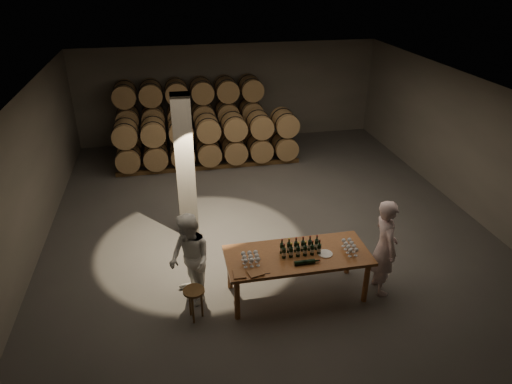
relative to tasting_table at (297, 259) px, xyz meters
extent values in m
plane|color=#514E4C|center=(0.00, 2.50, -0.80)|extent=(12.00, 12.00, 0.00)
plane|color=#605E59|center=(0.00, 2.50, 2.40)|extent=(12.00, 12.00, 0.00)
plane|color=#646056|center=(0.00, 8.50, 0.80)|extent=(10.00, 0.00, 10.00)
plane|color=#646056|center=(-5.00, 2.50, 0.80)|extent=(0.00, 12.00, 12.00)
plane|color=#646056|center=(5.00, 2.50, 0.80)|extent=(0.00, 12.00, 12.00)
cube|color=gray|center=(-1.80, 2.70, 0.80)|extent=(0.40, 0.40, 3.20)
cylinder|color=brown|center=(-1.18, -0.43, -0.38)|extent=(0.10, 0.10, 0.84)
cylinder|color=brown|center=(1.18, -0.43, -0.38)|extent=(0.10, 0.10, 0.84)
cylinder|color=brown|center=(-1.18, 0.43, -0.38)|extent=(0.10, 0.10, 0.84)
cylinder|color=brown|center=(1.18, 0.43, -0.38)|extent=(0.10, 0.10, 0.84)
cube|color=brown|center=(0.00, 0.00, 0.07)|extent=(2.60, 1.10, 0.06)
cube|color=brown|center=(-1.35, 7.40, -0.74)|extent=(4.70, 0.10, 0.12)
cube|color=brown|center=(-1.35, 8.00, -0.74)|extent=(4.70, 0.10, 0.12)
cylinder|color=olive|center=(-3.30, 7.70, -0.33)|extent=(0.70, 0.95, 0.70)
cylinder|color=black|center=(-3.30, 7.44, -0.33)|extent=(0.73, 0.04, 0.73)
cylinder|color=black|center=(-3.30, 7.96, -0.33)|extent=(0.73, 0.04, 0.73)
cylinder|color=olive|center=(-2.52, 7.70, -0.33)|extent=(0.70, 0.95, 0.70)
cylinder|color=black|center=(-2.52, 7.44, -0.33)|extent=(0.73, 0.04, 0.73)
cylinder|color=black|center=(-2.52, 7.96, -0.33)|extent=(0.73, 0.04, 0.73)
cylinder|color=olive|center=(-1.74, 7.70, -0.33)|extent=(0.70, 0.95, 0.70)
cylinder|color=black|center=(-1.74, 7.44, -0.33)|extent=(0.73, 0.04, 0.73)
cylinder|color=black|center=(-1.74, 7.96, -0.33)|extent=(0.73, 0.04, 0.73)
cylinder|color=olive|center=(-0.96, 7.70, -0.33)|extent=(0.70, 0.95, 0.70)
cylinder|color=black|center=(-0.96, 7.44, -0.33)|extent=(0.73, 0.04, 0.73)
cylinder|color=black|center=(-0.96, 7.96, -0.33)|extent=(0.73, 0.04, 0.73)
cylinder|color=olive|center=(-0.18, 7.70, -0.33)|extent=(0.70, 0.95, 0.70)
cylinder|color=black|center=(-0.18, 7.44, -0.33)|extent=(0.73, 0.04, 0.73)
cylinder|color=black|center=(-0.18, 7.96, -0.33)|extent=(0.73, 0.04, 0.73)
cylinder|color=olive|center=(0.60, 7.70, -0.33)|extent=(0.70, 0.95, 0.70)
cylinder|color=black|center=(0.60, 7.44, -0.33)|extent=(0.73, 0.04, 0.73)
cylinder|color=black|center=(0.60, 7.96, -0.33)|extent=(0.73, 0.04, 0.73)
cylinder|color=olive|center=(-3.30, 7.70, 0.41)|extent=(0.70, 0.95, 0.70)
cylinder|color=black|center=(-3.30, 7.44, 0.41)|extent=(0.73, 0.04, 0.73)
cylinder|color=black|center=(-3.30, 7.96, 0.41)|extent=(0.73, 0.04, 0.73)
cylinder|color=olive|center=(-2.52, 7.70, 0.41)|extent=(0.70, 0.95, 0.70)
cylinder|color=black|center=(-2.52, 7.44, 0.41)|extent=(0.73, 0.04, 0.73)
cylinder|color=black|center=(-2.52, 7.96, 0.41)|extent=(0.73, 0.04, 0.73)
cylinder|color=olive|center=(-1.74, 7.70, 0.41)|extent=(0.70, 0.95, 0.70)
cylinder|color=black|center=(-1.74, 7.44, 0.41)|extent=(0.73, 0.04, 0.73)
cylinder|color=black|center=(-1.74, 7.96, 0.41)|extent=(0.73, 0.04, 0.73)
cylinder|color=olive|center=(-0.96, 7.70, 0.41)|extent=(0.70, 0.95, 0.70)
cylinder|color=black|center=(-0.96, 7.44, 0.41)|extent=(0.73, 0.04, 0.73)
cylinder|color=black|center=(-0.96, 7.96, 0.41)|extent=(0.73, 0.04, 0.73)
cylinder|color=olive|center=(-0.18, 7.70, 0.41)|extent=(0.70, 0.95, 0.70)
cylinder|color=black|center=(-0.18, 7.44, 0.41)|extent=(0.73, 0.04, 0.73)
cylinder|color=black|center=(-0.18, 7.96, 0.41)|extent=(0.73, 0.04, 0.73)
cylinder|color=olive|center=(0.60, 7.70, 0.41)|extent=(0.70, 0.95, 0.70)
cylinder|color=black|center=(0.60, 7.44, 0.41)|extent=(0.73, 0.04, 0.73)
cylinder|color=black|center=(0.60, 7.96, 0.41)|extent=(0.73, 0.04, 0.73)
cylinder|color=olive|center=(-3.30, 7.70, 1.15)|extent=(0.70, 0.95, 0.70)
cylinder|color=black|center=(-3.30, 7.44, 1.15)|extent=(0.73, 0.04, 0.73)
cylinder|color=black|center=(-3.30, 7.96, 1.15)|extent=(0.73, 0.04, 0.73)
cylinder|color=olive|center=(-2.52, 7.70, 1.15)|extent=(0.70, 0.95, 0.70)
cylinder|color=black|center=(-2.52, 7.44, 1.15)|extent=(0.73, 0.04, 0.73)
cylinder|color=black|center=(-2.52, 7.96, 1.15)|extent=(0.73, 0.04, 0.73)
cylinder|color=olive|center=(-1.74, 7.70, 1.15)|extent=(0.70, 0.95, 0.70)
cylinder|color=black|center=(-1.74, 7.44, 1.15)|extent=(0.73, 0.04, 0.73)
cylinder|color=black|center=(-1.74, 7.96, 1.15)|extent=(0.73, 0.04, 0.73)
cylinder|color=olive|center=(-0.96, 7.70, 1.15)|extent=(0.70, 0.95, 0.70)
cylinder|color=black|center=(-0.96, 7.44, 1.15)|extent=(0.73, 0.04, 0.73)
cylinder|color=black|center=(-0.96, 7.96, 1.15)|extent=(0.73, 0.04, 0.73)
cylinder|color=olive|center=(-0.18, 7.70, 1.15)|extent=(0.70, 0.95, 0.70)
cylinder|color=black|center=(-0.18, 7.44, 1.15)|extent=(0.73, 0.04, 0.73)
cylinder|color=black|center=(-0.18, 7.96, 1.15)|extent=(0.73, 0.04, 0.73)
cylinder|color=olive|center=(0.60, 7.70, 1.15)|extent=(0.70, 0.95, 0.70)
cylinder|color=black|center=(0.60, 7.44, 1.15)|extent=(0.73, 0.04, 0.73)
cylinder|color=black|center=(0.60, 7.96, 1.15)|extent=(0.73, 0.04, 0.73)
cube|color=brown|center=(-0.96, 6.00, -0.74)|extent=(5.48, 0.10, 0.12)
cube|color=brown|center=(-0.96, 6.60, -0.74)|extent=(5.48, 0.10, 0.12)
cylinder|color=olive|center=(-3.30, 6.30, -0.33)|extent=(0.70, 0.95, 0.70)
cylinder|color=black|center=(-3.30, 6.04, -0.33)|extent=(0.73, 0.04, 0.73)
cylinder|color=black|center=(-3.30, 6.56, -0.33)|extent=(0.73, 0.04, 0.73)
cylinder|color=olive|center=(-2.52, 6.30, -0.33)|extent=(0.70, 0.95, 0.70)
cylinder|color=black|center=(-2.52, 6.04, -0.33)|extent=(0.73, 0.04, 0.73)
cylinder|color=black|center=(-2.52, 6.56, -0.33)|extent=(0.73, 0.04, 0.73)
cylinder|color=olive|center=(-1.74, 6.30, -0.33)|extent=(0.70, 0.95, 0.70)
cylinder|color=black|center=(-1.74, 6.04, -0.33)|extent=(0.73, 0.04, 0.73)
cylinder|color=black|center=(-1.74, 6.56, -0.33)|extent=(0.73, 0.04, 0.73)
cylinder|color=olive|center=(-0.96, 6.30, -0.33)|extent=(0.70, 0.95, 0.70)
cylinder|color=black|center=(-0.96, 6.04, -0.33)|extent=(0.73, 0.04, 0.73)
cylinder|color=black|center=(-0.96, 6.56, -0.33)|extent=(0.73, 0.04, 0.73)
cylinder|color=olive|center=(-0.18, 6.30, -0.33)|extent=(0.70, 0.95, 0.70)
cylinder|color=black|center=(-0.18, 6.04, -0.33)|extent=(0.73, 0.04, 0.73)
cylinder|color=black|center=(-0.18, 6.56, -0.33)|extent=(0.73, 0.04, 0.73)
cylinder|color=olive|center=(0.60, 6.30, -0.33)|extent=(0.70, 0.95, 0.70)
cylinder|color=black|center=(0.60, 6.04, -0.33)|extent=(0.73, 0.04, 0.73)
cylinder|color=black|center=(0.60, 6.56, -0.33)|extent=(0.73, 0.04, 0.73)
cylinder|color=olive|center=(1.38, 6.30, -0.33)|extent=(0.70, 0.95, 0.70)
cylinder|color=black|center=(1.38, 6.04, -0.33)|extent=(0.73, 0.04, 0.73)
cylinder|color=black|center=(1.38, 6.56, -0.33)|extent=(0.73, 0.04, 0.73)
cylinder|color=olive|center=(-3.30, 6.30, 0.41)|extent=(0.70, 0.95, 0.70)
cylinder|color=black|center=(-3.30, 6.04, 0.41)|extent=(0.73, 0.04, 0.73)
cylinder|color=black|center=(-3.30, 6.56, 0.41)|extent=(0.73, 0.04, 0.73)
cylinder|color=olive|center=(-2.52, 6.30, 0.41)|extent=(0.70, 0.95, 0.70)
cylinder|color=black|center=(-2.52, 6.04, 0.41)|extent=(0.73, 0.04, 0.73)
cylinder|color=black|center=(-2.52, 6.56, 0.41)|extent=(0.73, 0.04, 0.73)
cylinder|color=olive|center=(-1.74, 6.30, 0.41)|extent=(0.70, 0.95, 0.70)
cylinder|color=black|center=(-1.74, 6.04, 0.41)|extent=(0.73, 0.04, 0.73)
cylinder|color=black|center=(-1.74, 6.56, 0.41)|extent=(0.73, 0.04, 0.73)
cylinder|color=olive|center=(-0.96, 6.30, 0.41)|extent=(0.70, 0.95, 0.70)
cylinder|color=black|center=(-0.96, 6.04, 0.41)|extent=(0.73, 0.04, 0.73)
cylinder|color=black|center=(-0.96, 6.56, 0.41)|extent=(0.73, 0.04, 0.73)
cylinder|color=olive|center=(-0.18, 6.30, 0.41)|extent=(0.70, 0.95, 0.70)
cylinder|color=black|center=(-0.18, 6.04, 0.41)|extent=(0.73, 0.04, 0.73)
cylinder|color=black|center=(-0.18, 6.56, 0.41)|extent=(0.73, 0.04, 0.73)
cylinder|color=olive|center=(0.60, 6.30, 0.41)|extent=(0.70, 0.95, 0.70)
cylinder|color=black|center=(0.60, 6.04, 0.41)|extent=(0.73, 0.04, 0.73)
cylinder|color=black|center=(0.60, 6.56, 0.41)|extent=(0.73, 0.04, 0.73)
cylinder|color=olive|center=(1.38, 6.30, 0.41)|extent=(0.70, 0.95, 0.70)
cylinder|color=black|center=(1.38, 6.04, 0.41)|extent=(0.73, 0.04, 0.73)
cylinder|color=black|center=(1.38, 6.56, 0.41)|extent=(0.73, 0.04, 0.73)
cylinder|color=black|center=(-0.27, -0.06, 0.20)|extent=(0.07, 0.07, 0.20)
cylinder|color=silver|center=(-0.27, -0.06, 0.19)|extent=(0.07, 0.07, 0.06)
cylinder|color=black|center=(-0.27, -0.06, 0.34)|extent=(0.03, 0.03, 0.08)
cylinder|color=gold|center=(-0.27, -0.06, 0.39)|extent=(0.03, 0.03, 0.02)
cylinder|color=black|center=(-0.27, 0.09, 0.20)|extent=(0.07, 0.07, 0.20)
cylinder|color=silver|center=(-0.27, 0.09, 0.19)|extent=(0.07, 0.07, 0.06)
cylinder|color=black|center=(-0.27, 0.09, 0.34)|extent=(0.03, 0.03, 0.08)
cylinder|color=maroon|center=(-0.27, 0.09, 0.39)|extent=(0.03, 0.03, 0.02)
cylinder|color=black|center=(-0.14, -0.06, 0.20)|extent=(0.07, 0.07, 0.20)
cylinder|color=silver|center=(-0.14, -0.06, 0.19)|extent=(0.07, 0.07, 0.06)
cylinder|color=black|center=(-0.14, -0.06, 0.34)|extent=(0.03, 0.03, 0.08)
cylinder|color=maroon|center=(-0.14, -0.06, 0.39)|extent=(0.03, 0.03, 0.02)
cylinder|color=black|center=(-0.14, 0.09, 0.20)|extent=(0.07, 0.07, 0.20)
cylinder|color=silver|center=(-0.14, 0.09, 0.19)|extent=(0.07, 0.07, 0.06)
cylinder|color=black|center=(-0.14, 0.09, 0.34)|extent=(0.03, 0.03, 0.08)
cylinder|color=gold|center=(-0.14, 0.09, 0.39)|extent=(0.03, 0.03, 0.02)
cylinder|color=black|center=(-0.01, -0.06, 0.20)|extent=(0.07, 0.07, 0.20)
cylinder|color=silver|center=(-0.01, -0.06, 0.19)|extent=(0.07, 0.07, 0.06)
cylinder|color=black|center=(-0.01, -0.06, 0.34)|extent=(0.03, 0.03, 0.08)
cylinder|color=gold|center=(-0.01, -0.06, 0.39)|extent=(0.03, 0.03, 0.02)
cylinder|color=black|center=(-0.01, 0.09, 0.20)|extent=(0.07, 0.07, 0.20)
cylinder|color=silver|center=(-0.01, 0.09, 0.19)|extent=(0.07, 0.07, 0.06)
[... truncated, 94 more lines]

